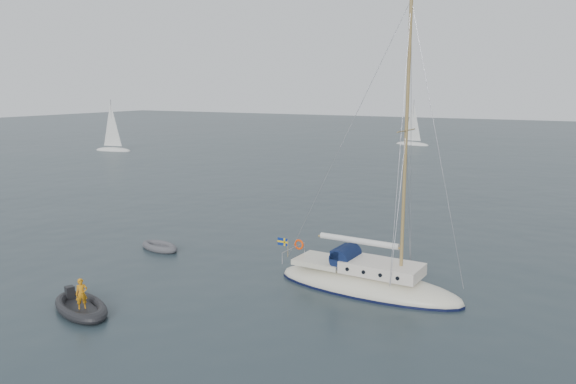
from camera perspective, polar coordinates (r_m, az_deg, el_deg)
The scene contains 6 objects.
ground at distance 27.83m, azimuth 3.32°, elevation -8.95°, with size 300.00×300.00×0.00m, color black.
sailboat at distance 26.48m, azimuth 8.11°, elevation -7.75°, with size 9.45×2.83×13.46m.
dinghy at distance 33.60m, azimuth -12.91°, elevation -5.43°, with size 2.81×1.27×0.40m.
rib at distance 25.64m, azimuth -20.32°, elevation -10.81°, with size 3.84×1.74×1.51m.
distant_yacht_a at distance 86.82m, azimuth -17.46°, elevation 6.23°, with size 5.99×3.19×7.94m.
distant_yacht_c at distance 93.76m, azimuth 12.56°, elevation 6.70°, with size 5.82×3.10×7.71m.
Camera 1 is at (11.05, -23.78, 9.32)m, focal length 35.00 mm.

